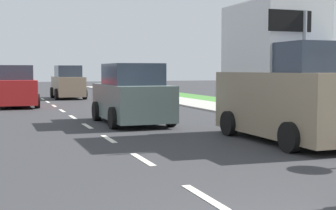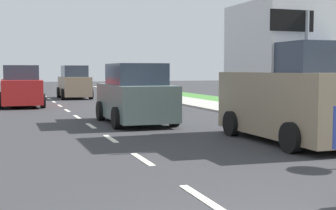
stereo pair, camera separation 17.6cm
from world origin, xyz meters
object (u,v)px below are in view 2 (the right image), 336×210
lane_direction_sign (298,44)px  car_outgoing_far (74,83)px  delivery_truck (288,77)px  car_outgoing_ahead (135,96)px  car_oncoming_second (21,87)px

lane_direction_sign → car_outgoing_far: (-2.38, 20.39, -1.45)m
delivery_truck → car_outgoing_ahead: delivery_truck is taller
car_outgoing_far → car_outgoing_ahead: bearing=-90.0°
lane_direction_sign → delivery_truck: delivery_truck is taller
delivery_truck → car_outgoing_far: bearing=97.8°
car_outgoing_ahead → car_oncoming_second: (-3.39, 8.92, 0.00)m
car_outgoing_ahead → car_oncoming_second: 9.54m
lane_direction_sign → car_outgoing_far: bearing=96.7°
delivery_truck → car_outgoing_far: delivery_truck is taller
lane_direction_sign → delivery_truck: size_ratio=0.70×
car_outgoing_ahead → car_oncoming_second: size_ratio=0.98×
delivery_truck → car_oncoming_second: 15.17m
lane_direction_sign → car_outgoing_far: 20.58m
lane_direction_sign → car_oncoming_second: size_ratio=0.76×
car_outgoing_far → delivery_truck: bearing=-82.2°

